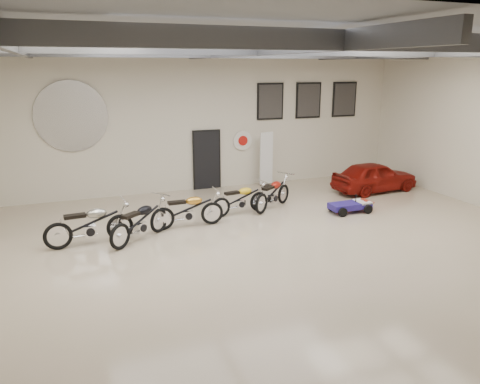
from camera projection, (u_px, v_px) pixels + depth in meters
name	position (u px, v px, depth m)	size (l,w,h in m)	color
floor	(257.00, 246.00, 11.72)	(16.00, 12.00, 0.01)	#BCA58F
ceiling	(259.00, 36.00, 10.42)	(16.00, 12.00, 0.01)	slate
back_wall	(192.00, 121.00, 16.49)	(16.00, 0.02, 5.00)	beige
ceiling_beams	(259.00, 48.00, 10.49)	(15.80, 11.80, 0.32)	#505157
door	(207.00, 160.00, 16.99)	(0.92, 0.08, 2.10)	black
logo_plaque	(71.00, 116.00, 15.00)	(2.30, 0.06, 1.16)	silver
poster_left	(270.00, 101.00, 17.32)	(1.05, 0.08, 1.35)	black
poster_mid	(308.00, 100.00, 17.87)	(1.05, 0.08, 1.35)	black
poster_right	(344.00, 99.00, 18.42)	(1.05, 0.08, 1.35)	black
oil_sign	(243.00, 141.00, 17.30)	(0.72, 0.10, 0.72)	white
banner_stand	(266.00, 160.00, 17.34)	(0.54, 0.21, 1.98)	white
motorcycle_silver	(89.00, 224.00, 11.66)	(2.15, 0.67, 1.12)	silver
motorcycle_black	(140.00, 221.00, 11.96)	(2.06, 0.64, 1.07)	silver
motorcycle_gold	(188.00, 209.00, 12.96)	(2.02, 0.63, 1.05)	silver
motorcycle_yellow	(240.00, 199.00, 14.13)	(1.88, 0.58, 0.98)	silver
motorcycle_red	(273.00, 193.00, 14.69)	(1.97, 0.61, 1.02)	silver
go_kart	(354.00, 203.00, 14.39)	(1.59, 0.72, 0.58)	navy
vintage_car	(375.00, 177.00, 16.73)	(3.18, 1.28, 1.08)	maroon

